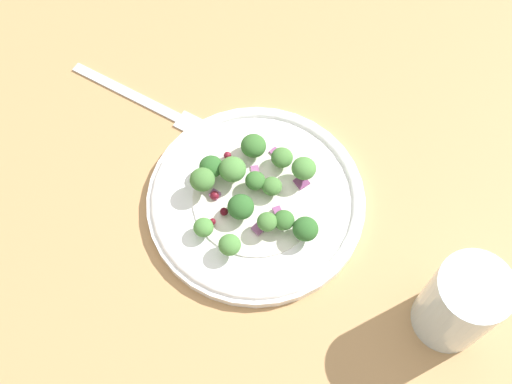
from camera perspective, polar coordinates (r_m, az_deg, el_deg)
The scene contains 31 objects.
ground_plane at distance 69.63cm, azimuth -1.99°, elevation -2.13°, with size 180.00×180.00×2.00cm, color tan.
plate at distance 68.35cm, azimuth 0.00°, elevation -0.69°, with size 23.53×23.53×1.70cm.
dressing_pool at distance 67.96cm, azimuth 0.00°, elevation -0.53°, with size 13.64×13.64×0.20cm, color white.
broccoli_floret_0 at distance 68.04cm, azimuth -4.04°, elevation 2.26°, with size 2.58×2.58×2.61cm.
broccoli_floret_1 at distance 67.31cm, azimuth 4.32°, elevation 2.10°, with size 2.64×2.64×2.67cm.
broccoli_floret_2 at distance 66.66cm, azimuth -4.84°, elevation 1.09°, with size 2.68×2.68×2.71cm.
broccoli_floret_3 at distance 67.10cm, azimuth 1.44°, elevation 0.50°, with size 2.15×2.15×2.18cm.
broccoli_floret_4 at distance 64.82cm, azimuth 4.47°, elevation -3.35°, with size 2.67×2.67×2.70cm.
broccoli_floret_5 at distance 64.74cm, azimuth 1.00°, elevation -2.71°, with size 2.10×2.10×2.12cm.
broccoli_floret_6 at distance 64.08cm, azimuth -2.38°, elevation -4.78°, with size 2.30×2.30×2.33cm.
broccoli_floret_7 at distance 67.11cm, azimuth -2.12°, elevation 2.02°, with size 2.89×2.89×2.93cm.
broccoli_floret_8 at distance 65.67cm, azimuth -1.37°, elevation -1.36°, with size 2.80×2.80×2.84cm.
broccoli_floret_9 at distance 67.21cm, azimuth -0.12°, elevation 1.05°, with size 2.16×2.16×2.18cm.
broccoli_floret_10 at distance 65.54cm, azimuth -4.93°, elevation -3.01°, with size 2.10×2.10×2.13cm.
broccoli_floret_11 at distance 69.17cm, azimuth -0.23°, elevation 4.14°, with size 2.79×2.79×2.82cm.
broccoli_floret_12 at distance 65.20cm, azimuth 2.52°, elevation -2.56°, with size 2.21×2.21×2.24cm.
broccoli_floret_13 at distance 68.72cm, azimuth 2.25°, elevation 3.17°, with size 2.38×2.38×2.41cm.
cranberry_0 at distance 67.78cm, azimuth -3.73°, elevation -0.32°, with size 0.99×0.99×0.99cm, color maroon.
cranberry_1 at distance 70.59cm, azimuth -0.02°, elevation 4.58°, with size 0.74×0.74×0.74cm, color maroon.
cranberry_2 at distance 68.20cm, azimuth 0.26°, elevation 1.21°, with size 0.78×0.78×0.78cm, color maroon.
cranberry_3 at distance 66.39cm, azimuth -2.68°, elevation -1.97°, with size 0.87×0.87×0.87cm, color #4C0A14.
cranberry_4 at distance 69.64cm, azimuth -2.59°, elevation 3.30°, with size 0.85×0.85×0.85cm, color maroon.
cranberry_5 at distance 66.04cm, azimuth -3.89°, elevation -2.73°, with size 0.73×0.73×0.73cm, color maroon.
onion_bit_0 at distance 66.89cm, azimuth 2.00°, elevation -1.87°, with size 0.84×1.36×0.45cm, color #934C84.
onion_bit_1 at distance 68.83cm, azimuth 4.11°, elevation 0.86°, with size 1.37×1.37×0.44cm, color #843D75.
onion_bit_2 at distance 69.40cm, azimuth -0.10°, elevation 2.00°, with size 0.86×0.95×0.34cm, color #A35B93.
onion_bit_3 at distance 70.52cm, azimuth 1.68°, elevation 3.62°, with size 0.96×0.84×0.37cm, color #934C84.
onion_bit_4 at distance 67.93cm, azimuth -3.71°, elevation -0.22°, with size 0.90×0.98×0.50cm, color #934C84.
onion_bit_5 at distance 66.12cm, azimuth 0.52°, elevation -3.00°, with size 1.11×1.17×0.34cm, color #934C84.
fork at distance 76.64cm, azimuth -9.78°, elevation 7.98°, with size 6.68×18.41×0.50cm.
water_glass at distance 62.45cm, azimuth 17.86°, elevation -9.52°, with size 6.87×6.87×10.56cm, color silver.
Camera 1 is at (-18.59, -22.27, 62.30)cm, focal length 44.56 mm.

